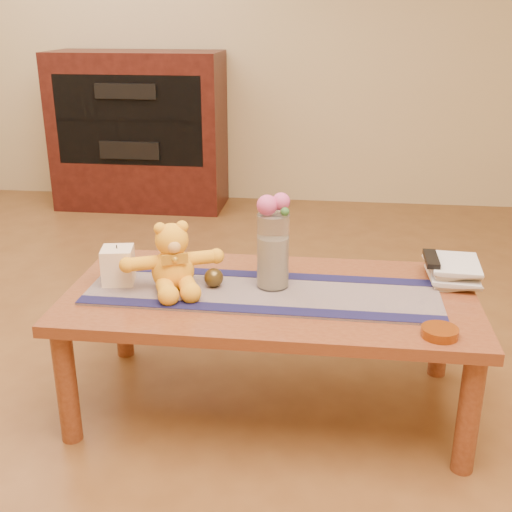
# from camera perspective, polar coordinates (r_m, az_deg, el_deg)

# --- Properties ---
(floor) EXTENTS (5.50, 5.50, 0.00)m
(floor) POSITION_cam_1_polar(r_m,az_deg,el_deg) (2.43, 1.20, -12.94)
(floor) COLOR brown
(floor) RESTS_ON ground
(wall_back) EXTENTS (5.50, 0.00, 5.50)m
(wall_back) POSITION_cam_1_polar(r_m,az_deg,el_deg) (4.76, 4.98, 20.79)
(wall_back) COLOR tan
(wall_back) RESTS_ON floor
(coffee_table_top) EXTENTS (1.40, 0.70, 0.04)m
(coffee_table_top) POSITION_cam_1_polar(r_m,az_deg,el_deg) (2.22, 1.28, -3.68)
(coffee_table_top) COLOR #622D17
(coffee_table_top) RESTS_ON floor
(table_leg_fl) EXTENTS (0.07, 0.07, 0.41)m
(table_leg_fl) POSITION_cam_1_polar(r_m,az_deg,el_deg) (2.23, -16.48, -11.04)
(table_leg_fl) COLOR #622D17
(table_leg_fl) RESTS_ON floor
(table_leg_fr) EXTENTS (0.07, 0.07, 0.41)m
(table_leg_fr) POSITION_cam_1_polar(r_m,az_deg,el_deg) (2.11, 18.40, -13.21)
(table_leg_fr) COLOR #622D17
(table_leg_fr) RESTS_ON floor
(table_leg_bl) EXTENTS (0.07, 0.07, 0.41)m
(table_leg_bl) POSITION_cam_1_polar(r_m,az_deg,el_deg) (2.70, -11.78, -4.71)
(table_leg_bl) COLOR #622D17
(table_leg_bl) RESTS_ON floor
(table_leg_br) EXTENTS (0.07, 0.07, 0.41)m
(table_leg_br) POSITION_cam_1_polar(r_m,az_deg,el_deg) (2.61, 16.13, -6.12)
(table_leg_br) COLOR #622D17
(table_leg_br) RESTS_ON floor
(persian_runner) EXTENTS (1.20, 0.36, 0.01)m
(persian_runner) POSITION_cam_1_polar(r_m,az_deg,el_deg) (2.20, 0.58, -3.26)
(persian_runner) COLOR #171E42
(persian_runner) RESTS_ON coffee_table_top
(runner_border_near) EXTENTS (1.20, 0.07, 0.00)m
(runner_border_near) POSITION_cam_1_polar(r_m,az_deg,el_deg) (2.06, 0.09, -4.76)
(runner_border_near) COLOR #14133A
(runner_border_near) RESTS_ON persian_runner
(runner_border_far) EXTENTS (1.20, 0.07, 0.00)m
(runner_border_far) POSITION_cam_1_polar(r_m,az_deg,el_deg) (2.33, 1.02, -1.69)
(runner_border_far) COLOR #14133A
(runner_border_far) RESTS_ON persian_runner
(teddy_bear) EXTENTS (0.41, 0.38, 0.23)m
(teddy_bear) POSITION_cam_1_polar(r_m,az_deg,el_deg) (2.20, -7.45, -0.07)
(teddy_bear) COLOR #FFAE20
(teddy_bear) RESTS_ON persian_runner
(pillar_candle) EXTENTS (0.12, 0.12, 0.13)m
(pillar_candle) POSITION_cam_1_polar(r_m,az_deg,el_deg) (2.30, -12.16, -0.81)
(pillar_candle) COLOR #FFE2BB
(pillar_candle) RESTS_ON persian_runner
(candle_wick) EXTENTS (0.00, 0.00, 0.01)m
(candle_wick) POSITION_cam_1_polar(r_m,az_deg,el_deg) (2.27, -12.29, 0.82)
(candle_wick) COLOR black
(candle_wick) RESTS_ON pillar_candle
(glass_vase) EXTENTS (0.11, 0.11, 0.26)m
(glass_vase) POSITION_cam_1_polar(r_m,az_deg,el_deg) (2.19, 1.52, 0.45)
(glass_vase) COLOR silver
(glass_vase) RESTS_ON persian_runner
(potpourri_fill) EXTENTS (0.09, 0.09, 0.18)m
(potpourri_fill) POSITION_cam_1_polar(r_m,az_deg,el_deg) (2.20, 1.51, -0.50)
(potpourri_fill) COLOR beige
(potpourri_fill) RESTS_ON glass_vase
(rose_left) EXTENTS (0.07, 0.07, 0.07)m
(rose_left) POSITION_cam_1_polar(r_m,az_deg,el_deg) (2.13, 1.00, 4.54)
(rose_left) COLOR #CB4783
(rose_left) RESTS_ON glass_vase
(rose_right) EXTENTS (0.06, 0.06, 0.06)m
(rose_right) POSITION_cam_1_polar(r_m,az_deg,el_deg) (2.14, 2.25, 4.86)
(rose_right) COLOR #CB4783
(rose_right) RESTS_ON glass_vase
(blue_flower_back) EXTENTS (0.04, 0.04, 0.04)m
(blue_flower_back) POSITION_cam_1_polar(r_m,az_deg,el_deg) (2.17, 1.91, 4.66)
(blue_flower_back) COLOR #464897
(blue_flower_back) RESTS_ON glass_vase
(blue_flower_side) EXTENTS (0.04, 0.04, 0.04)m
(blue_flower_side) POSITION_cam_1_polar(r_m,az_deg,el_deg) (2.16, 0.82, 4.39)
(blue_flower_side) COLOR #464897
(blue_flower_side) RESTS_ON glass_vase
(leaf_sprig) EXTENTS (0.03, 0.03, 0.03)m
(leaf_sprig) POSITION_cam_1_polar(r_m,az_deg,el_deg) (2.12, 2.58, 3.96)
(leaf_sprig) COLOR #33662D
(leaf_sprig) RESTS_ON glass_vase
(bronze_ball) EXTENTS (0.07, 0.07, 0.07)m
(bronze_ball) POSITION_cam_1_polar(r_m,az_deg,el_deg) (2.22, -3.78, -1.93)
(bronze_ball) COLOR #483818
(bronze_ball) RESTS_ON persian_runner
(book_bottom) EXTENTS (0.17, 0.23, 0.02)m
(book_bottom) POSITION_cam_1_polar(r_m,az_deg,el_deg) (2.39, 15.13, -1.82)
(book_bottom) COLOR beige
(book_bottom) RESTS_ON coffee_table_top
(book_lower) EXTENTS (0.19, 0.24, 0.02)m
(book_lower) POSITION_cam_1_polar(r_m,az_deg,el_deg) (2.38, 15.30, -1.44)
(book_lower) COLOR beige
(book_lower) RESTS_ON book_bottom
(book_upper) EXTENTS (0.19, 0.24, 0.02)m
(book_upper) POSITION_cam_1_polar(r_m,az_deg,el_deg) (2.37, 15.06, -0.94)
(book_upper) COLOR beige
(book_upper) RESTS_ON book_lower
(book_top) EXTENTS (0.18, 0.23, 0.02)m
(book_top) POSITION_cam_1_polar(r_m,az_deg,el_deg) (2.36, 15.36, -0.57)
(book_top) COLOR beige
(book_top) RESTS_ON book_upper
(tv_remote) EXTENTS (0.05, 0.16, 0.02)m
(tv_remote) POSITION_cam_1_polar(r_m,az_deg,el_deg) (2.35, 15.32, -0.24)
(tv_remote) COLOR black
(tv_remote) RESTS_ON book_top
(amber_dish) EXTENTS (0.11, 0.11, 0.03)m
(amber_dish) POSITION_cam_1_polar(r_m,az_deg,el_deg) (1.99, 16.02, -6.53)
(amber_dish) COLOR #BF5914
(amber_dish) RESTS_ON coffee_table_top
(media_cabinet) EXTENTS (1.20, 0.50, 1.10)m
(media_cabinet) POSITION_cam_1_polar(r_m,az_deg,el_deg) (4.77, -10.30, 10.88)
(media_cabinet) COLOR black
(media_cabinet) RESTS_ON floor
(cabinet_cavity) EXTENTS (1.02, 0.03, 0.61)m
(cabinet_cavity) POSITION_cam_1_polar(r_m,az_deg,el_deg) (4.53, -11.26, 11.71)
(cabinet_cavity) COLOR black
(cabinet_cavity) RESTS_ON media_cabinet
(cabinet_shelf) EXTENTS (1.02, 0.20, 0.02)m
(cabinet_shelf) POSITION_cam_1_polar(r_m,az_deg,el_deg) (4.61, -10.94, 11.89)
(cabinet_shelf) COLOR black
(cabinet_shelf) RESTS_ON media_cabinet
(stereo_upper) EXTENTS (0.42, 0.28, 0.10)m
(stereo_upper) POSITION_cam_1_polar(r_m,az_deg,el_deg) (4.60, -11.03, 14.36)
(stereo_upper) COLOR black
(stereo_upper) RESTS_ON media_cabinet
(stereo_lower) EXTENTS (0.42, 0.28, 0.12)m
(stereo_lower) POSITION_cam_1_polar(r_m,az_deg,el_deg) (4.66, -10.70, 9.53)
(stereo_lower) COLOR black
(stereo_lower) RESTS_ON media_cabinet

